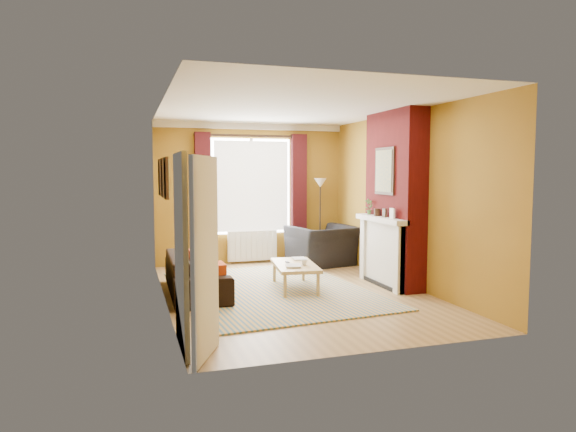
% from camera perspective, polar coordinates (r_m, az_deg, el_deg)
% --- Properties ---
extents(ground, '(5.50, 5.50, 0.00)m').
position_cam_1_polar(ground, '(7.94, 0.55, -8.45)').
color(ground, olive).
rests_on(ground, ground).
extents(room_walls, '(3.82, 5.54, 2.83)m').
position_cam_1_polar(room_walls, '(8.21, 4.12, 1.73)').
color(room_walls, olive).
rests_on(room_walls, ground).
extents(striped_rug, '(3.05, 4.00, 0.02)m').
position_cam_1_polar(striped_rug, '(8.07, -1.79, -8.15)').
color(striped_rug, '#32638B').
rests_on(striped_rug, ground).
extents(sofa, '(0.83, 2.06, 0.60)m').
position_cam_1_polar(sofa, '(7.92, -10.17, -6.34)').
color(sofa, black).
rests_on(sofa, ground).
extents(armchair, '(1.39, 1.28, 0.78)m').
position_cam_1_polar(armchair, '(10.12, 3.85, -3.31)').
color(armchair, black).
rests_on(armchair, ground).
extents(coffee_table, '(0.78, 1.30, 0.41)m').
position_cam_1_polar(coffee_table, '(8.03, 0.77, -5.63)').
color(coffee_table, tan).
rests_on(coffee_table, ground).
extents(wicker_stool, '(0.41, 0.41, 0.41)m').
position_cam_1_polar(wicker_stool, '(10.05, 1.57, -4.41)').
color(wicker_stool, olive).
rests_on(wicker_stool, ground).
extents(floor_lamp, '(0.28, 0.28, 1.71)m').
position_cam_1_polar(floor_lamp, '(10.45, 3.60, 2.23)').
color(floor_lamp, black).
rests_on(floor_lamp, ground).
extents(book_a, '(0.30, 0.35, 0.03)m').
position_cam_1_polar(book_a, '(7.77, -0.25, -5.56)').
color(book_a, '#999999').
rests_on(book_a, coffee_table).
extents(book_b, '(0.24, 0.31, 0.02)m').
position_cam_1_polar(book_b, '(8.40, 0.55, -4.79)').
color(book_b, '#999999').
rests_on(book_b, coffee_table).
extents(mug, '(0.10, 0.10, 0.09)m').
position_cam_1_polar(mug, '(7.88, 1.83, -5.19)').
color(mug, '#999999').
rests_on(mug, coffee_table).
extents(tv_remote, '(0.06, 0.15, 0.02)m').
position_cam_1_polar(tv_remote, '(8.10, -0.06, -5.16)').
color(tv_remote, '#242426').
rests_on(tv_remote, coffee_table).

